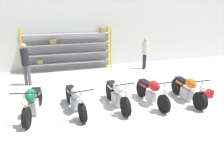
{
  "coord_description": "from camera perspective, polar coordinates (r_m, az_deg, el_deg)",
  "views": [
    {
      "loc": [
        -2.08,
        -6.27,
        3.16
      ],
      "look_at": [
        0.0,
        0.4,
        0.7
      ],
      "focal_mm": 35.0,
      "sensor_mm": 36.0,
      "label": 1
    }
  ],
  "objects": [
    {
      "name": "motorcycle_silver",
      "position": [
        7.0,
        -9.62,
        -3.79
      ],
      "size": [
        0.74,
        2.1,
        0.95
      ],
      "rotation": [
        0.0,
        0.0,
        -1.44
      ],
      "color": "black",
      "rests_on": "ground_plane"
    },
    {
      "name": "person_browsing",
      "position": [
        9.79,
        -21.71,
        5.65
      ],
      "size": [
        0.44,
        0.44,
        1.8
      ],
      "rotation": [
        0.0,
        0.0,
        4.18
      ],
      "color": "#595960",
      "rests_on": "ground_plane"
    },
    {
      "name": "motorcycle_red",
      "position": [
        7.5,
        10.46,
        -1.85
      ],
      "size": [
        0.62,
        2.01,
        1.0
      ],
      "rotation": [
        0.0,
        0.0,
        -1.48
      ],
      "color": "black",
      "rests_on": "ground_plane"
    },
    {
      "name": "motorcycle_green",
      "position": [
        7.07,
        -20.07,
        -4.32
      ],
      "size": [
        0.78,
        2.03,
        1.01
      ],
      "rotation": [
        0.0,
        0.0,
        -1.78
      ],
      "color": "black",
      "rests_on": "ground_plane"
    },
    {
      "name": "shelving_rack",
      "position": [
        11.73,
        -11.33,
        9.17
      ],
      "size": [
        4.54,
        0.63,
        2.21
      ],
      "color": "gold",
      "rests_on": "ground_plane"
    },
    {
      "name": "back_wall",
      "position": [
        12.11,
        -7.51,
        12.79
      ],
      "size": [
        30.0,
        0.08,
        3.6
      ],
      "color": "silver",
      "rests_on": "ground_plane"
    },
    {
      "name": "ground_plane",
      "position": [
        7.33,
        0.94,
        -6.17
      ],
      "size": [
        30.0,
        30.0,
        0.0
      ],
      "primitive_type": "plane",
      "color": "silver"
    },
    {
      "name": "motorcycle_orange",
      "position": [
        8.11,
        19.3,
        -1.42
      ],
      "size": [
        0.6,
        2.02,
        0.98
      ],
      "rotation": [
        0.0,
        0.0,
        -1.62
      ],
      "color": "black",
      "rests_on": "ground_plane"
    },
    {
      "name": "person_near_rack",
      "position": [
        11.85,
        8.58,
        8.52
      ],
      "size": [
        0.45,
        0.45,
        1.65
      ],
      "rotation": [
        0.0,
        0.0,
        2.35
      ],
      "color": "#1E2338",
      "rests_on": "ground_plane"
    },
    {
      "name": "motorcycle_white",
      "position": [
        7.19,
        1.37,
        -2.49
      ],
      "size": [
        0.64,
        2.03,
        1.04
      ],
      "rotation": [
        0.0,
        0.0,
        -1.52
      ],
      "color": "black",
      "rests_on": "ground_plane"
    },
    {
      "name": "toolbox",
      "position": [
        8.81,
        23.45,
        -2.34
      ],
      "size": [
        0.44,
        0.26,
        0.28
      ],
      "color": "red",
      "rests_on": "ground_plane"
    }
  ]
}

